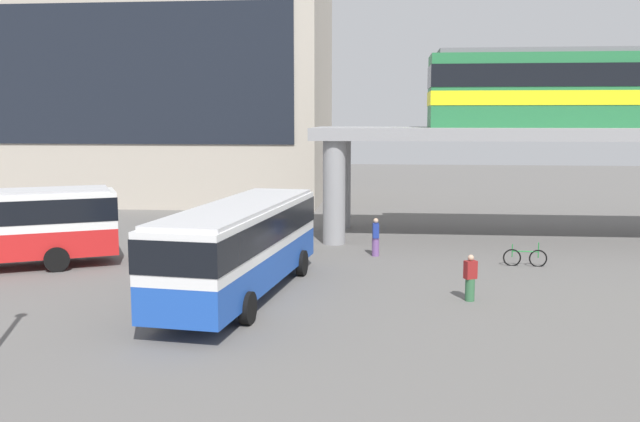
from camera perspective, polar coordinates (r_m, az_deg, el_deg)
ground_plane at (r=32.54m, az=-2.82°, el=-3.16°), size 120.00×120.00×0.00m
station_building at (r=54.62m, az=-13.67°, el=9.63°), size 26.21×14.30×16.31m
elevated_platform at (r=37.46m, az=22.79°, el=5.17°), size 29.58×6.63×5.65m
train at (r=37.74m, az=24.34°, el=9.29°), size 19.75×2.96×3.84m
bus_main at (r=23.81m, az=-6.52°, el=-2.37°), size 3.91×11.27×3.22m
bicycle_green at (r=30.00m, az=16.58°, el=-3.71°), size 1.79×0.17×1.04m
pedestrian_by_bike_rack at (r=31.87m, az=-0.93°, el=-1.94°), size 0.32×0.40×1.68m
pedestrian_walking_across at (r=23.86m, az=12.30°, el=-5.54°), size 0.47×0.42×1.59m
pedestrian_waiting_near_stop at (r=30.86m, az=4.62°, el=-2.26°), size 0.32×0.43×1.71m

